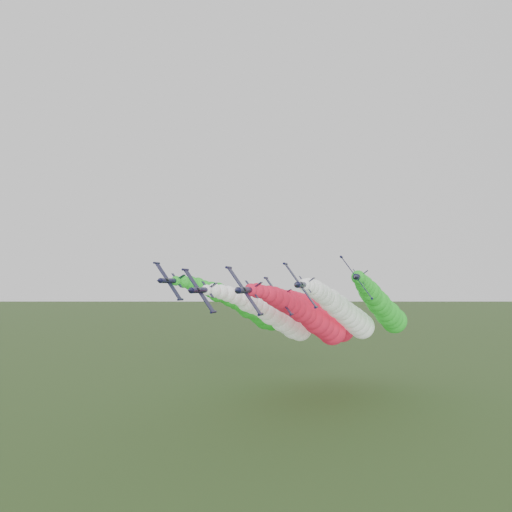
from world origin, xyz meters
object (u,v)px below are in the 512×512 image
object	(u,v)px
jet_inner_left	(279,318)
jet_outer_right	(383,308)
jet_lead	(314,320)
jet_inner_right	(347,314)
jet_trail	(328,319)
jet_outer_left	(251,309)

from	to	relation	value
jet_inner_left	jet_outer_right	xyz separation A→B (m)	(30.98, 8.89, 2.83)
jet_inner_left	jet_lead	bearing A→B (deg)	-30.47
jet_inner_left	jet_inner_right	xyz separation A→B (m)	(20.31, 1.47, 1.36)
jet_inner_right	jet_trail	bearing A→B (deg)	112.09
jet_outer_left	jet_inner_right	bearing A→B (deg)	-19.80
jet_lead	jet_outer_left	world-z (taller)	jet_outer_left
jet_lead	jet_outer_left	distance (m)	31.51
jet_lead	jet_trail	bearing A→B (deg)	88.14
jet_outer_left	jet_outer_right	bearing A→B (deg)	-5.80
jet_inner_right	jet_inner_left	bearing A→B (deg)	-175.86
jet_outer_right	jet_trail	size ratio (longest dim) A/B	0.99
jet_inner_right	jet_trail	size ratio (longest dim) A/B	0.99
jet_inner_left	jet_trail	xyz separation A→B (m)	(12.48, 20.75, -1.69)
jet_trail	jet_inner_right	bearing A→B (deg)	-67.91
jet_outer_left	jet_trail	bearing A→B (deg)	16.54
jet_outer_right	jet_inner_left	bearing A→B (deg)	-163.99
jet_inner_left	jet_outer_right	distance (m)	32.35
jet_inner_right	jet_outer_left	world-z (taller)	jet_outer_left
jet_outer_left	jet_trail	xyz separation A→B (m)	(25.07, 7.44, -3.58)
jet_inner_left	jet_inner_right	distance (m)	20.41
jet_lead	jet_outer_right	world-z (taller)	jet_outer_right
jet_lead	jet_trail	distance (m)	27.64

